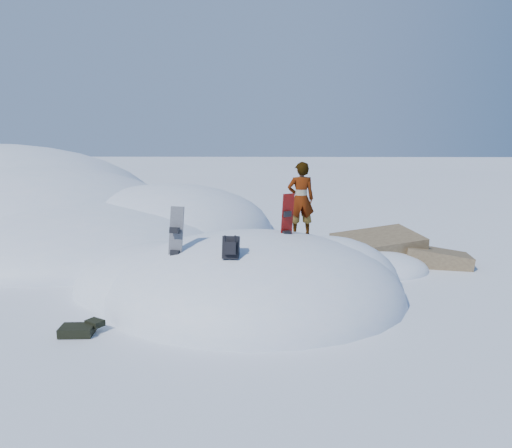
{
  "coord_description": "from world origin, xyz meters",
  "views": [
    {
      "loc": [
        0.3,
        -11.13,
        3.85
      ],
      "look_at": [
        0.04,
        0.3,
        1.67
      ],
      "focal_mm": 35.0,
      "sensor_mm": 36.0,
      "label": 1
    }
  ],
  "objects_px": {
    "snowboard_dark": "(175,244)",
    "backpack": "(231,247)",
    "snowboard_red": "(287,226)",
    "person": "(301,199)"
  },
  "relations": [
    {
      "from": "person",
      "to": "snowboard_dark",
      "type": "bearing_deg",
      "value": 26.84
    },
    {
      "from": "snowboard_dark",
      "to": "snowboard_red",
      "type": "bearing_deg",
      "value": 40.4
    },
    {
      "from": "backpack",
      "to": "person",
      "type": "bearing_deg",
      "value": 62.21
    },
    {
      "from": "snowboard_dark",
      "to": "backpack",
      "type": "relative_size",
      "value": 2.98
    },
    {
      "from": "snowboard_red",
      "to": "snowboard_dark",
      "type": "relative_size",
      "value": 0.97
    },
    {
      "from": "snowboard_dark",
      "to": "person",
      "type": "bearing_deg",
      "value": 49.79
    },
    {
      "from": "snowboard_red",
      "to": "snowboard_dark",
      "type": "xyz_separation_m",
      "value": [
        -2.41,
        -1.1,
        -0.19
      ]
    },
    {
      "from": "snowboard_red",
      "to": "person",
      "type": "distance_m",
      "value": 1.0
    },
    {
      "from": "person",
      "to": "backpack",
      "type": "bearing_deg",
      "value": 50.42
    },
    {
      "from": "snowboard_red",
      "to": "snowboard_dark",
      "type": "distance_m",
      "value": 2.66
    }
  ]
}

